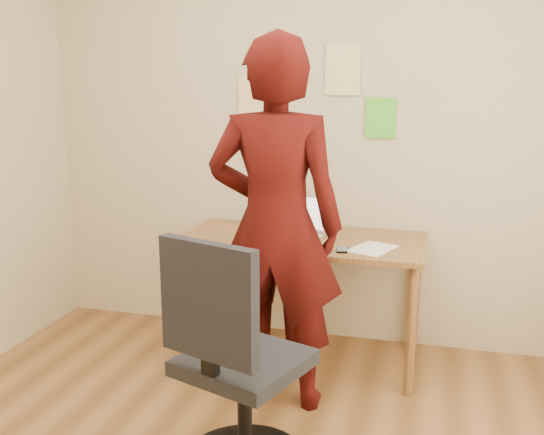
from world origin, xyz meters
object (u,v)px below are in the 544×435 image
(laptop, at_px, (298,227))
(phone, at_px, (342,250))
(desk, at_px, (302,252))
(office_chair, at_px, (234,376))
(person, at_px, (275,227))

(laptop, height_order, phone, laptop)
(desk, height_order, laptop, laptop)
(office_chair, bearing_deg, laptop, 109.99)
(phone, distance_m, person, 0.47)
(person, bearing_deg, phone, -136.41)
(laptop, relative_size, person, 0.21)
(desk, bearing_deg, office_chair, -91.02)
(laptop, relative_size, phone, 3.15)
(person, bearing_deg, laptop, -92.98)
(desk, relative_size, laptop, 3.59)
(desk, relative_size, office_chair, 1.34)
(phone, height_order, person, person)
(desk, bearing_deg, laptop, 125.19)
(office_chair, height_order, person, person)
(phone, relative_size, person, 0.07)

